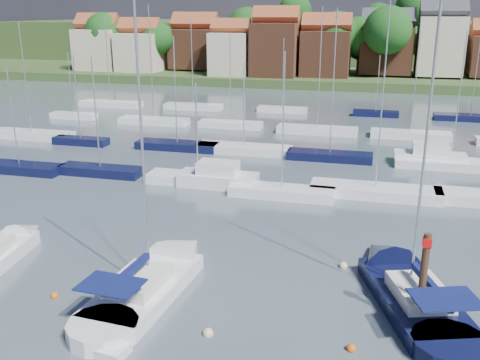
# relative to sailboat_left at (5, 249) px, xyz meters

# --- Properties ---
(ground) EXTENTS (260.00, 260.00, 0.00)m
(ground) POSITION_rel_sailboat_left_xyz_m (14.49, 36.79, -0.36)
(ground) COLOR #3F4C56
(ground) RESTS_ON ground
(sailboat_left) EXTENTS (3.66, 9.82, 13.13)m
(sailboat_left) POSITION_rel_sailboat_left_xyz_m (0.00, 0.00, 0.00)
(sailboat_left) COLOR silver
(sailboat_left) RESTS_ON ground
(sailboat_centre) EXTENTS (4.44, 13.29, 17.67)m
(sailboat_centre) POSITION_rel_sailboat_left_xyz_m (10.90, -0.84, -0.02)
(sailboat_centre) COLOR silver
(sailboat_centre) RESTS_ON ground
(sailboat_navy) EXTENTS (7.55, 13.70, 18.30)m
(sailboat_navy) POSITION_rel_sailboat_left_xyz_m (24.32, 1.56, -0.02)
(sailboat_navy) COLOR black
(sailboat_navy) RESTS_ON ground
(tender) EXTENTS (2.75, 1.59, 0.56)m
(tender) POSITION_rel_sailboat_left_xyz_m (10.89, -7.77, -0.15)
(tender) COLOR silver
(tender) RESTS_ON ground
(timber_piling) EXTENTS (0.40, 0.40, 7.18)m
(timber_piling) POSITION_rel_sailboat_left_xyz_m (25.03, -1.99, 1.20)
(timber_piling) COLOR #4C331E
(timber_piling) RESTS_ON ground
(buoy_c) EXTENTS (0.43, 0.43, 0.43)m
(buoy_c) POSITION_rel_sailboat_left_xyz_m (6.06, -3.99, -0.36)
(buoy_c) COLOR #D85914
(buoy_c) RESTS_ON ground
(buoy_d) EXTENTS (0.51, 0.51, 0.51)m
(buoy_d) POSITION_rel_sailboat_left_xyz_m (15.21, -5.31, -0.36)
(buoy_d) COLOR beige
(buoy_d) RESTS_ON ground
(buoy_e) EXTENTS (0.52, 0.52, 0.52)m
(buoy_e) POSITION_rel_sailboat_left_xyz_m (21.03, 3.48, -0.36)
(buoy_e) COLOR beige
(buoy_e) RESTS_ON ground
(buoy_f) EXTENTS (0.46, 0.46, 0.46)m
(buoy_f) POSITION_rel_sailboat_left_xyz_m (21.94, -4.85, -0.36)
(buoy_f) COLOR #D85914
(buoy_f) RESTS_ON ground
(marina_field) EXTENTS (79.62, 41.41, 15.93)m
(marina_field) POSITION_rel_sailboat_left_xyz_m (16.40, 31.94, 0.07)
(marina_field) COLOR silver
(marina_field) RESTS_ON ground
(far_shore_town) EXTENTS (212.46, 90.00, 22.27)m
(far_shore_town) POSITION_rel_sailboat_left_xyz_m (16.72, 129.45, 4.24)
(far_shore_town) COLOR #355028
(far_shore_town) RESTS_ON ground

